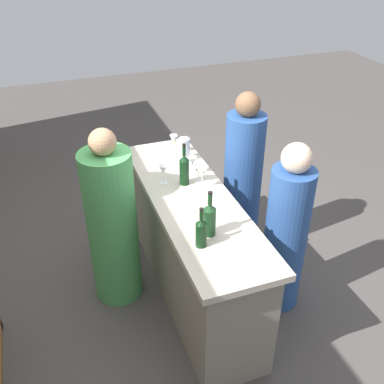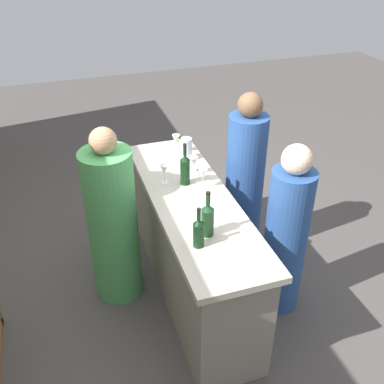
% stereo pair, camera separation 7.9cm
% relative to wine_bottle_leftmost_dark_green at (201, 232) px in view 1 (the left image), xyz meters
% --- Properties ---
extents(ground_plane, '(12.00, 12.00, 0.00)m').
position_rel_wine_bottle_leftmost_dark_green_xyz_m(ground_plane, '(0.53, -0.13, -1.05)').
color(ground_plane, '#4C4744').
extents(bar_counter, '(1.95, 0.58, 0.95)m').
position_rel_wine_bottle_leftmost_dark_green_xyz_m(bar_counter, '(0.53, -0.13, -0.57)').
color(bar_counter, gray).
rests_on(bar_counter, ground).
extents(wine_bottle_leftmost_dark_green, '(0.07, 0.07, 0.28)m').
position_rel_wine_bottle_leftmost_dark_green_xyz_m(wine_bottle_leftmost_dark_green, '(0.00, 0.00, 0.00)').
color(wine_bottle_leftmost_dark_green, black).
rests_on(wine_bottle_leftmost_dark_green, bar_counter).
extents(wine_bottle_second_left_olive_green, '(0.08, 0.08, 0.32)m').
position_rel_wine_bottle_leftmost_dark_green_xyz_m(wine_bottle_second_left_olive_green, '(0.09, -0.09, 0.02)').
color(wine_bottle_second_left_olive_green, '#193D1E').
rests_on(wine_bottle_second_left_olive_green, bar_counter).
extents(wine_bottle_center_dark_green, '(0.07, 0.07, 0.34)m').
position_rel_wine_bottle_leftmost_dark_green_xyz_m(wine_bottle_center_dark_green, '(0.74, -0.15, 0.02)').
color(wine_bottle_center_dark_green, black).
rests_on(wine_bottle_center_dark_green, bar_counter).
extents(wine_glass_near_left, '(0.06, 0.06, 0.14)m').
position_rel_wine_bottle_leftmost_dark_green_xyz_m(wine_glass_near_left, '(0.73, -0.26, -0.01)').
color(wine_glass_near_left, white).
rests_on(wine_glass_near_left, bar_counter).
extents(wine_glass_near_center, '(0.07, 0.07, 0.15)m').
position_rel_wine_bottle_leftmost_dark_green_xyz_m(wine_glass_near_center, '(0.86, -0.25, 0.00)').
color(wine_glass_near_center, white).
rests_on(wine_glass_near_center, bar_counter).
extents(wine_glass_near_right, '(0.07, 0.07, 0.16)m').
position_rel_wine_bottle_leftmost_dark_green_xyz_m(wine_glass_near_right, '(0.64, -0.25, 0.01)').
color(wine_glass_near_right, white).
rests_on(wine_glass_near_right, bar_counter).
extents(wine_glass_far_left, '(0.07, 0.07, 0.17)m').
position_rel_wine_bottle_leftmost_dark_green_xyz_m(wine_glass_far_left, '(1.26, -0.23, 0.01)').
color(wine_glass_far_left, white).
rests_on(wine_glass_far_left, bar_counter).
extents(wine_glass_far_center, '(0.07, 0.07, 0.15)m').
position_rel_wine_bottle_leftmost_dark_green_xyz_m(wine_glass_far_center, '(0.81, 0.00, 0.00)').
color(wine_glass_far_center, white).
rests_on(wine_glass_far_center, bar_counter).
extents(water_pitcher, '(0.09, 0.09, 0.19)m').
position_rel_wine_bottle_leftmost_dark_green_xyz_m(water_pitcher, '(1.12, -0.27, -0.01)').
color(water_pitcher, silver).
rests_on(water_pitcher, bar_counter).
extents(person_left_guest, '(0.41, 0.41, 1.43)m').
position_rel_wine_bottle_leftmost_dark_green_xyz_m(person_left_guest, '(0.22, -0.77, -0.39)').
color(person_left_guest, '#284C8C').
rests_on(person_left_guest, ground).
extents(person_center_guest, '(0.41, 0.41, 1.54)m').
position_rel_wine_bottle_leftmost_dark_green_xyz_m(person_center_guest, '(0.93, -0.74, -0.34)').
color(person_center_guest, '#284C8C').
rests_on(person_center_guest, ground).
extents(person_server_behind, '(0.48, 0.48, 1.49)m').
position_rel_wine_bottle_leftmost_dark_green_xyz_m(person_server_behind, '(0.76, 0.44, -0.37)').
color(person_server_behind, '#4CA559').
rests_on(person_server_behind, ground).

